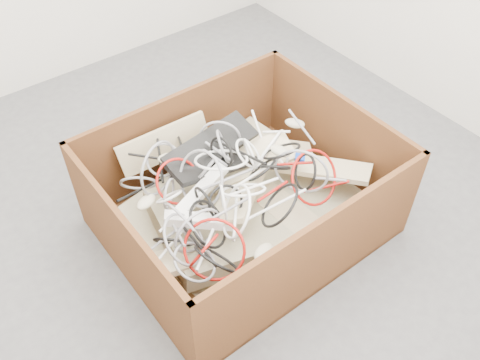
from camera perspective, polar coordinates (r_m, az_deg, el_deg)
ground at (r=2.69m, az=-3.15°, el=-1.78°), size 3.00×3.00×0.00m
cardboard_box at (r=2.45m, az=-0.03°, el=-3.19°), size 1.20×1.00×0.52m
keyboard_pile at (r=2.37m, az=-0.17°, el=0.19°), size 1.13×0.89×0.36m
mice_scatter at (r=2.27m, az=1.10°, el=-0.08°), size 0.96×0.71×0.19m
power_strip_left at (r=2.21m, az=-4.20°, el=-1.05°), size 0.29×0.11×0.12m
power_strip_right at (r=2.12m, az=-4.40°, el=-4.44°), size 0.27×0.21×0.10m
vga_plug at (r=2.39m, az=6.55°, el=2.44°), size 0.06×0.06×0.03m
cable_tangle at (r=2.15m, az=-1.86°, el=-1.26°), size 0.93×0.87×0.41m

